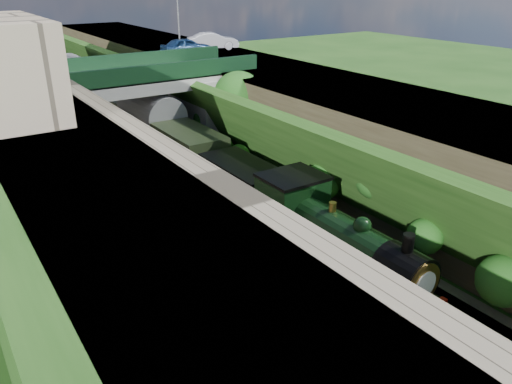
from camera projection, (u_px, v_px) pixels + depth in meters
ground at (378, 337)px, 18.92m from camera, size 160.00×160.00×0.00m
trackbed at (162, 174)px, 34.13m from camera, size 10.00×90.00×0.20m
retaining_wall at (73, 140)px, 29.97m from camera, size 1.00×90.00×7.00m
street_plateau_left at (10, 150)px, 28.19m from camera, size 6.00×90.00×7.00m
street_plateau_right at (275, 111)px, 37.74m from camera, size 8.00×90.00×6.25m
embankment_slope at (235, 131)px, 34.39m from camera, size 4.24×90.00×6.36m
track_left at (134, 178)px, 33.05m from camera, size 2.50×90.00×0.20m
track_right at (178, 168)px, 34.68m from camera, size 2.50×90.00×0.20m
road_bridge at (147, 103)px, 36.06m from camera, size 16.00×6.40×7.25m
tree at (239, 99)px, 34.85m from camera, size 3.60×3.80×6.60m
lamppost at (179, 13)px, 43.01m from camera, size 0.87×0.15×6.00m
car_blue at (186, 47)px, 42.16m from camera, size 4.42×1.85×1.50m
car_silver at (213, 41)px, 45.73m from camera, size 4.86×2.90×1.51m
locomotive at (333, 241)px, 21.87m from camera, size 3.10×10.23×3.83m
tender at (243, 191)px, 27.59m from camera, size 2.70×6.00×3.05m
coach_front at (152, 129)px, 37.03m from camera, size 2.90×18.00×3.70m
coach_middle at (80, 86)px, 51.36m from camera, size 2.90×18.00×3.70m
coach_rear at (40, 62)px, 65.69m from camera, size 2.90×18.00×3.70m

